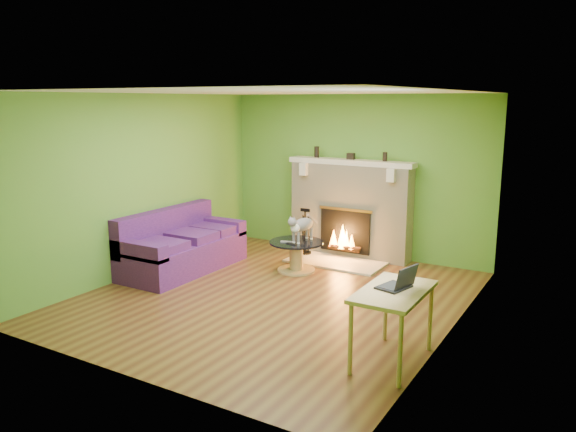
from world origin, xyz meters
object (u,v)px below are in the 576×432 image
object	(u,v)px
desk	(393,299)
coffee_table	(296,254)
sofa	(181,247)
cat	(303,228)

from	to	relation	value
desk	coffee_table	bearing A→B (deg)	137.22
sofa	cat	world-z (taller)	sofa
desk	cat	xyz separation A→B (m)	(-2.19, 2.15, 0.02)
sofa	desk	xyz separation A→B (m)	(3.81, -1.30, 0.30)
coffee_table	cat	world-z (taller)	cat
sofa	cat	xyz separation A→B (m)	(1.62, 0.86, 0.31)
coffee_table	desk	distance (m)	3.12
sofa	desk	bearing A→B (deg)	-18.79
sofa	cat	bearing A→B (deg)	27.95
coffee_table	cat	xyz separation A→B (m)	(0.08, 0.05, 0.40)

